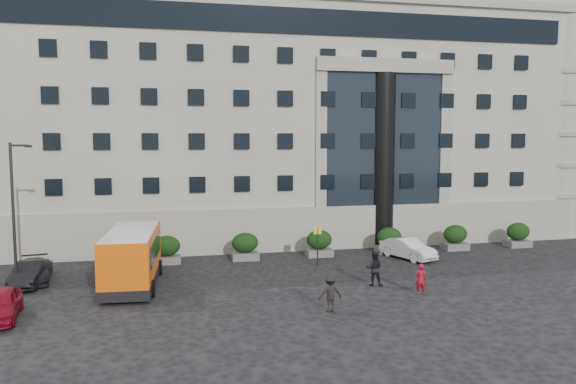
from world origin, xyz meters
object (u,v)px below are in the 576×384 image
parked_car_b (30,274)px  parked_car_c (34,271)px  hedge_f (518,235)px  white_taxi (408,249)px  hedge_b (245,246)px  red_truck (57,226)px  minibus (132,256)px  street_lamp (14,210)px  bus_stop_sign (318,239)px  hedge_c (319,243)px  pedestrian_a (421,279)px  hedge_e (455,237)px  hedge_d (389,240)px  pedestrian_c (330,293)px  hedge_a (167,250)px

parked_car_b → parked_car_c: 0.88m
hedge_f → white_taxi: bearing=-168.1°
hedge_b → hedge_f: (20.80, 0.00, 0.00)m
red_truck → parked_car_b: red_truck is taller
hedge_f → parked_car_b: 33.73m
minibus → parked_car_c: (-5.61, 2.27, -1.10)m
street_lamp → bus_stop_sign: 17.75m
hedge_c → pedestrian_a: 10.67m
red_truck → parked_car_c: 10.46m
hedge_e → pedestrian_a: bearing=-126.8°
hedge_d → hedge_f: same height
hedge_e → pedestrian_c: 17.94m
hedge_c → minibus: 13.42m
hedge_d → street_lamp: bearing=-168.5°
hedge_b → parked_car_b: hedge_b is taller
hedge_c → red_truck: red_truck is taller
pedestrian_c → parked_car_c: bearing=-33.8°
street_lamp → red_truck: bearing=90.3°
hedge_b → minibus: size_ratio=0.24×
hedge_e → pedestrian_a: size_ratio=1.11×
bus_stop_sign → parked_car_b: bearing=-176.2°
hedge_b → white_taxi: bearing=-10.8°
hedge_a → hedge_d: bearing=0.0°
hedge_e → white_taxi: hedge_e is taller
parked_car_c → hedge_c: bearing=0.0°
parked_car_c → white_taxi: 23.62m
hedge_b → parked_car_c: (-12.70, -3.04, -0.31)m
hedge_b → parked_car_b: bearing=-162.8°
parked_car_b → hedge_e: bearing=11.3°
hedge_c → pedestrian_a: (2.65, -10.34, -0.10)m
street_lamp → bus_stop_sign: bearing=6.5°
hedge_a → parked_car_c: bearing=-157.9°
parked_car_b → pedestrian_a: 21.53m
street_lamp → pedestrian_a: street_lamp is taller
minibus → parked_car_b: bearing=170.1°
hedge_d → red_truck: 24.72m
hedge_c → white_taxi: (5.70, -2.08, -0.23)m
hedge_a → minibus: size_ratio=0.24×
hedge_c → white_taxi: 6.07m
hedge_c → hedge_d: bearing=0.0°
street_lamp → pedestrian_a: (20.99, -5.54, -3.54)m
red_truck → hedge_e: bearing=-13.7°
hedge_a → hedge_b: (5.20, 0.00, 0.00)m
hedge_e → minibus: (-22.69, -5.32, 0.79)m
white_taxi → pedestrian_a: pedestrian_a is taller
bus_stop_sign → red_truck: 20.23m
hedge_a → hedge_f: 26.00m
parked_car_b → pedestrian_c: size_ratio=2.26×
hedge_a → pedestrian_c: 14.27m
hedge_a → bus_stop_sign: (9.50, -2.80, 0.80)m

